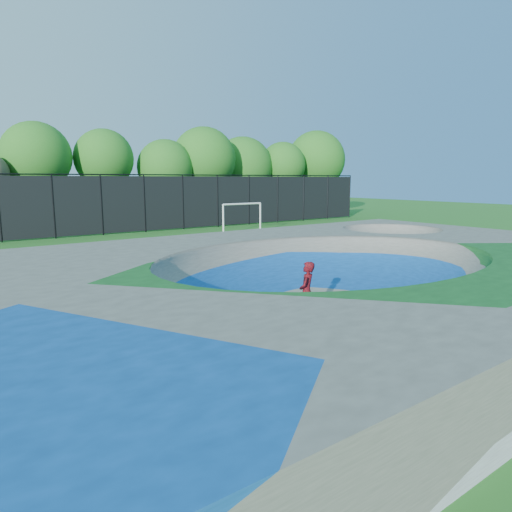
{
  "coord_description": "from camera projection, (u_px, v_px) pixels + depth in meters",
  "views": [
    {
      "loc": [
        -9.73,
        -9.47,
        3.74
      ],
      "look_at": [
        -0.55,
        3.0,
        1.1
      ],
      "focal_mm": 32.0,
      "sensor_mm": 36.0,
      "label": 1
    }
  ],
  "objects": [
    {
      "name": "fence",
      "position": [
        102.0,
        204.0,
        30.16
      ],
      "size": [
        48.09,
        0.09,
        4.04
      ],
      "color": "black",
      "rests_on": "ground"
    },
    {
      "name": "skateboard",
      "position": [
        306.0,
        321.0,
        11.99
      ],
      "size": [
        0.79,
        0.56,
        0.05
      ],
      "primitive_type": "cube",
      "rotation": [
        0.0,
        0.0,
        0.49
      ],
      "color": "black",
      "rests_on": "ground"
    },
    {
      "name": "skater",
      "position": [
        307.0,
        292.0,
        11.86
      ],
      "size": [
        0.71,
        0.65,
        1.62
      ],
      "primitive_type": "imported",
      "rotation": [
        0.0,
        0.0,
        3.73
      ],
      "color": "#AF0E16",
      "rests_on": "ground"
    },
    {
      "name": "soccer_goal",
      "position": [
        242.0,
        212.0,
        30.97
      ],
      "size": [
        3.18,
        0.12,
        2.1
      ],
      "color": "white",
      "rests_on": "ground"
    },
    {
      "name": "skate_deck",
      "position": [
        330.0,
        279.0,
        13.71
      ],
      "size": [
        22.0,
        14.0,
        1.5
      ],
      "primitive_type": "cube",
      "color": "gray",
      "rests_on": "ground"
    },
    {
      "name": "treeline",
      "position": [
        96.0,
        160.0,
        34.78
      ],
      "size": [
        53.97,
        7.11,
        8.66
      ],
      "color": "#4B3825",
      "rests_on": "ground"
    },
    {
      "name": "ground",
      "position": [
        329.0,
        303.0,
        13.84
      ],
      "size": [
        120.0,
        120.0,
        0.0
      ],
      "primitive_type": "plane",
      "color": "#21641B",
      "rests_on": "ground"
    }
  ]
}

